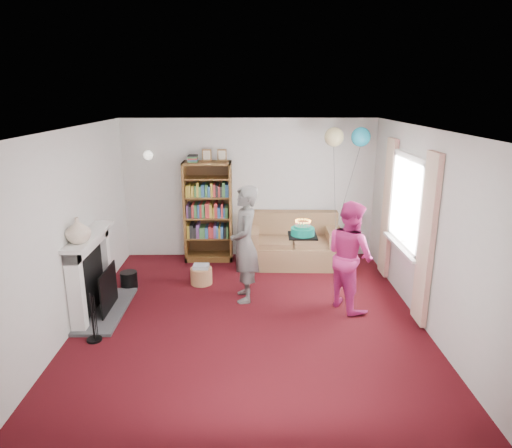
{
  "coord_description": "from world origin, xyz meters",
  "views": [
    {
      "loc": [
        0.01,
        -5.57,
        2.91
      ],
      "look_at": [
        0.09,
        0.6,
        1.14
      ],
      "focal_mm": 32.0,
      "sensor_mm": 36.0,
      "label": 1
    }
  ],
  "objects_px": {
    "bookcase": "(208,212)",
    "person_magenta": "(350,255)",
    "sofa": "(292,245)",
    "birthday_cake": "(303,232)",
    "person_striped": "(245,244)"
  },
  "relations": [
    {
      "from": "birthday_cake",
      "to": "bookcase",
      "type": "bearing_deg",
      "value": 126.79
    },
    {
      "from": "person_striped",
      "to": "bookcase",
      "type": "bearing_deg",
      "value": -163.01
    },
    {
      "from": "bookcase",
      "to": "person_striped",
      "type": "relative_size",
      "value": 1.17
    },
    {
      "from": "bookcase",
      "to": "person_striped",
      "type": "height_order",
      "value": "bookcase"
    },
    {
      "from": "sofa",
      "to": "birthday_cake",
      "type": "xyz_separation_m",
      "value": [
        -0.03,
        -1.72,
        0.77
      ]
    },
    {
      "from": "bookcase",
      "to": "person_magenta",
      "type": "xyz_separation_m",
      "value": [
        2.11,
        -1.98,
        -0.11
      ]
    },
    {
      "from": "person_striped",
      "to": "person_magenta",
      "type": "relative_size",
      "value": 1.1
    },
    {
      "from": "bookcase",
      "to": "sofa",
      "type": "relative_size",
      "value": 1.2
    },
    {
      "from": "birthday_cake",
      "to": "person_striped",
      "type": "bearing_deg",
      "value": 163.52
    },
    {
      "from": "person_magenta",
      "to": "birthday_cake",
      "type": "height_order",
      "value": "person_magenta"
    },
    {
      "from": "bookcase",
      "to": "person_magenta",
      "type": "height_order",
      "value": "bookcase"
    },
    {
      "from": "bookcase",
      "to": "sofa",
      "type": "height_order",
      "value": "bookcase"
    },
    {
      "from": "person_magenta",
      "to": "birthday_cake",
      "type": "relative_size",
      "value": 3.96
    },
    {
      "from": "person_striped",
      "to": "birthday_cake",
      "type": "xyz_separation_m",
      "value": [
        0.79,
        -0.23,
        0.26
      ]
    },
    {
      "from": "bookcase",
      "to": "sofa",
      "type": "distance_m",
      "value": 1.6
    }
  ]
}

